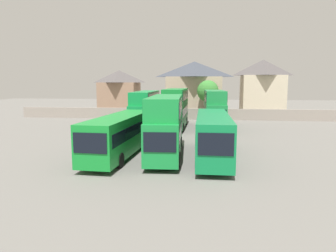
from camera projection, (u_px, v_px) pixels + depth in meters
ground at (180, 126)px, 43.20m from camera, size 140.00×140.00×0.00m
depot_boundary_wall at (184, 114)px, 50.72m from camera, size 56.00×0.50×1.80m
bus_1 at (120, 133)px, 25.31m from camera, size 3.22×12.10×3.31m
bus_2 at (166, 123)px, 24.90m from camera, size 2.96×10.33×4.90m
bus_3 at (213, 133)px, 24.49m from camera, size 2.59×11.99×3.46m
bus_4 at (146, 107)px, 41.50m from camera, size 2.71×11.98×4.85m
bus_5 at (176, 106)px, 40.85m from camera, size 2.73×10.68×5.19m
bus_6 at (214, 107)px, 40.57m from camera, size 2.75×10.63×4.99m
house_terrace_left at (119, 91)px, 61.22m from camera, size 7.59×6.73×8.43m
house_terrace_centre at (194, 88)px, 58.00m from camera, size 10.50×7.84×9.93m
house_terrace_right at (262, 87)px, 57.54m from camera, size 7.99×6.38×10.25m
tree_left_of_lot at (208, 91)px, 52.23m from camera, size 3.67×3.67×6.43m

